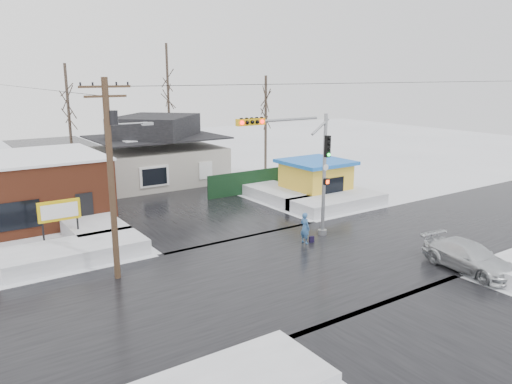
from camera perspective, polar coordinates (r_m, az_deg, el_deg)
ground at (r=24.78m, az=5.25°, el=-8.30°), size 120.00×120.00×0.00m
road_ns at (r=24.77m, az=5.25°, el=-8.28°), size 10.00×120.00×0.02m
road_ew at (r=24.77m, az=5.25°, el=-8.28°), size 120.00×10.00×0.02m
snowbank_nw at (r=26.80m, az=-20.06°, el=-6.48°), size 7.00×3.00×0.80m
snowbank_ne at (r=35.36m, az=9.34°, el=-1.12°), size 7.00×3.00×0.80m
snowbank_nside_w at (r=31.90m, az=-18.87°, el=-3.26°), size 3.00×8.00×0.80m
snowbank_nside_e at (r=37.83m, az=1.92°, el=0.01°), size 3.00×8.00×0.80m
traffic_signal at (r=27.27m, az=5.45°, el=3.62°), size 6.05×0.68×7.00m
utility_pole at (r=22.62m, az=-16.13°, el=2.62°), size 3.15×0.44×9.00m
brick_building at (r=34.61m, az=-27.26°, el=0.10°), size 12.20×8.20×4.12m
marquee_sign at (r=28.70m, az=-21.56°, el=-2.14°), size 2.20×0.21×2.55m
house at (r=43.57m, az=-11.27°, el=4.50°), size 10.40×8.40×5.76m
kiosk at (r=37.60m, az=6.82°, el=1.50°), size 4.60×4.60×2.88m
fence at (r=39.04m, az=-0.40°, el=1.18°), size 8.00×0.12×1.80m
tree_far_left at (r=45.01m, az=-20.82°, el=11.00°), size 3.00×3.00×10.00m
tree_far_mid at (r=50.19m, az=-10.12°, el=13.62°), size 3.00×3.00×12.00m
tree_far_right at (r=46.27m, az=1.13°, el=10.90°), size 3.00×3.00×9.00m
pedestrian at (r=27.54m, az=5.61°, el=-4.15°), size 0.47×0.67×1.74m
car at (r=25.82m, az=23.15°, el=-6.86°), size 2.33×4.82×1.35m
shopping_bag at (r=27.90m, az=6.37°, el=-5.44°), size 0.30×0.16×0.35m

